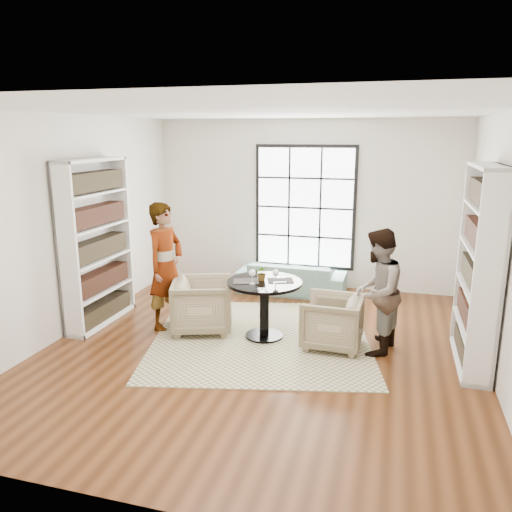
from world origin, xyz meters
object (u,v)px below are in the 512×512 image
(armchair_left, at_px, (203,305))
(wine_glass_left, at_px, (252,274))
(flower_centerpiece, at_px, (262,273))
(sofa, at_px, (292,278))
(pedestal_table, at_px, (264,297))
(person_right, at_px, (377,292))
(person_left, at_px, (166,266))
(armchair_right, at_px, (332,322))
(wine_glass_right, at_px, (276,273))

(armchair_left, xyz_separation_m, wine_glass_left, (0.78, -0.18, 0.57))
(flower_centerpiece, bearing_deg, sofa, 90.25)
(pedestal_table, relative_size, armchair_left, 1.21)
(armchair_left, bearing_deg, flower_centerpiece, -107.00)
(person_right, height_order, wine_glass_left, person_right)
(sofa, distance_m, person_left, 2.58)
(pedestal_table, xyz_separation_m, person_left, (-1.45, 0.01, 0.32))
(sofa, relative_size, armchair_left, 2.24)
(person_right, height_order, flower_centerpiece, person_right)
(armchair_right, distance_m, person_right, 0.72)
(pedestal_table, relative_size, sofa, 0.54)
(pedestal_table, bearing_deg, wine_glass_left, -125.38)
(armchair_left, bearing_deg, wine_glass_right, -111.51)
(sofa, bearing_deg, wine_glass_right, 96.22)
(sofa, bearing_deg, wine_glass_left, 88.59)
(person_left, distance_m, wine_glass_right, 1.62)
(person_right, distance_m, wine_glass_right, 1.32)
(flower_centerpiece, bearing_deg, wine_glass_left, -111.59)
(person_right, bearing_deg, person_left, -79.26)
(person_left, xyz_separation_m, wine_glass_left, (1.33, -0.18, 0.04))
(wine_glass_left, bearing_deg, sofa, 88.18)
(armchair_left, xyz_separation_m, wine_glass_right, (1.07, -0.05, 0.56))
(sofa, xyz_separation_m, wine_glass_right, (0.22, -2.12, 0.67))
(wine_glass_left, bearing_deg, armchair_right, 6.07)
(pedestal_table, bearing_deg, flower_centerpiece, 141.19)
(wine_glass_left, relative_size, wine_glass_right, 1.06)
(sofa, height_order, person_right, person_right)
(sofa, bearing_deg, pedestal_table, 91.78)
(pedestal_table, distance_m, person_right, 1.50)
(person_left, bearing_deg, flower_centerpiece, -75.84)
(wine_glass_left, distance_m, wine_glass_right, 0.31)
(armchair_right, xyz_separation_m, wine_glass_left, (-1.05, -0.11, 0.61))
(pedestal_table, distance_m, wine_glass_left, 0.42)
(person_right, xyz_separation_m, wine_glass_right, (-1.31, 0.01, 0.14))
(armchair_right, bearing_deg, sofa, -153.52)
(wine_glass_right, bearing_deg, armchair_left, 177.13)
(wine_glass_left, bearing_deg, armchair_left, 167.15)
(person_right, relative_size, wine_glass_right, 8.65)
(armchair_left, xyz_separation_m, flower_centerpiece, (0.86, 0.02, 0.53))
(armchair_right, height_order, wine_glass_right, wine_glass_right)
(person_left, bearing_deg, wine_glass_right, -78.74)
(pedestal_table, bearing_deg, armchair_left, 179.49)
(wine_glass_left, bearing_deg, person_left, 172.37)
(armchair_right, xyz_separation_m, person_left, (-2.39, 0.07, 0.56))
(sofa, relative_size, wine_glass_right, 10.10)
(pedestal_table, relative_size, person_left, 0.56)
(person_left, relative_size, wine_glass_right, 9.79)
(pedestal_table, xyz_separation_m, wine_glass_right, (0.17, -0.05, 0.36))
(armchair_right, distance_m, person_left, 2.45)
(person_left, bearing_deg, sofa, -21.03)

